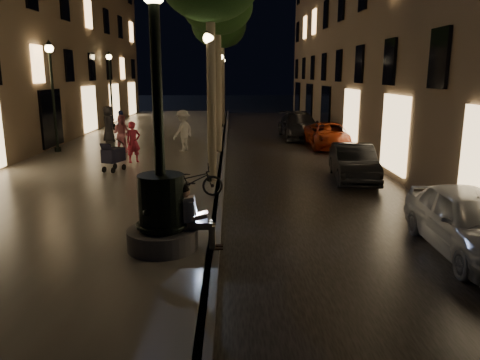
{
  "coord_description": "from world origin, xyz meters",
  "views": [
    {
      "loc": [
        0.37,
        -6.81,
        3.59
      ],
      "look_at": [
        0.55,
        3.0,
        1.36
      ],
      "focal_mm": 35.0,
      "sensor_mm": 36.0,
      "label": 1
    }
  ],
  "objects_px": {
    "pedestrian_pink": "(122,134)",
    "pedestrian_white": "(183,131)",
    "tree_second": "(217,7)",
    "pedestrian_blue": "(121,126)",
    "lamp_left_c": "(110,80)",
    "bicycle": "(192,181)",
    "car_third": "(329,135)",
    "tree_far": "(222,31)",
    "lamp_left_b": "(52,82)",
    "pedestrian_dark": "(109,124)",
    "tree_third": "(219,26)",
    "stroller": "(113,155)",
    "lamp_curb_d": "(223,78)",
    "seated_man_laptop": "(193,215)",
    "lamp_curb_b": "(217,82)",
    "pedestrian_red": "(133,142)",
    "fountain_lamppost": "(161,199)",
    "car_front": "(471,222)",
    "lamp_curb_c": "(221,80)",
    "car_second": "(353,163)",
    "lamp_curb_a": "(210,86)",
    "car_rear": "(299,126)"
  },
  "relations": [
    {
      "from": "stroller",
      "to": "bicycle",
      "type": "height_order",
      "value": "stroller"
    },
    {
      "from": "lamp_curb_d",
      "to": "car_second",
      "type": "height_order",
      "value": "lamp_curb_d"
    },
    {
      "from": "lamp_curb_c",
      "to": "seated_man_laptop",
      "type": "bearing_deg",
      "value": -90.23
    },
    {
      "from": "pedestrian_pink",
      "to": "lamp_curb_b",
      "type": "bearing_deg",
      "value": -131.75
    },
    {
      "from": "lamp_curb_a",
      "to": "lamp_curb_b",
      "type": "height_order",
      "value": "same"
    },
    {
      "from": "pedestrian_pink",
      "to": "pedestrian_white",
      "type": "bearing_deg",
      "value": -151.85
    },
    {
      "from": "pedestrian_dark",
      "to": "pedestrian_pink",
      "type": "bearing_deg",
      "value": -149.27
    },
    {
      "from": "lamp_curb_a",
      "to": "lamp_curb_c",
      "type": "xyz_separation_m",
      "value": [
        0.0,
        16.0,
        0.0
      ]
    },
    {
      "from": "pedestrian_pink",
      "to": "pedestrian_red",
      "type": "bearing_deg",
      "value": 132.15
    },
    {
      "from": "lamp_left_c",
      "to": "stroller",
      "type": "height_order",
      "value": "lamp_left_c"
    },
    {
      "from": "tree_second",
      "to": "pedestrian_blue",
      "type": "xyz_separation_m",
      "value": [
        -5.04,
        3.07,
        -5.34
      ]
    },
    {
      "from": "lamp_left_b",
      "to": "pedestrian_white",
      "type": "xyz_separation_m",
      "value": [
        5.6,
        0.12,
        -2.12
      ]
    },
    {
      "from": "car_front",
      "to": "pedestrian_blue",
      "type": "relative_size",
      "value": 2.5
    },
    {
      "from": "tree_third",
      "to": "lamp_left_b",
      "type": "bearing_deg",
      "value": -139.8
    },
    {
      "from": "pedestrian_pink",
      "to": "pedestrian_white",
      "type": "xyz_separation_m",
      "value": [
        2.65,
        0.41,
        0.08
      ]
    },
    {
      "from": "tree_far",
      "to": "pedestrian_pink",
      "type": "bearing_deg",
      "value": -108.99
    },
    {
      "from": "lamp_left_b",
      "to": "pedestrian_pink",
      "type": "bearing_deg",
      "value": -5.73
    },
    {
      "from": "stroller",
      "to": "pedestrian_blue",
      "type": "xyz_separation_m",
      "value": [
        -1.41,
        7.47,
        0.22
      ]
    },
    {
      "from": "car_second",
      "to": "pedestrian_pink",
      "type": "distance_m",
      "value": 10.24
    },
    {
      "from": "seated_man_laptop",
      "to": "pedestrian_blue",
      "type": "xyz_separation_m",
      "value": [
        -4.85,
        15.07,
        0.11
      ]
    },
    {
      "from": "tree_third",
      "to": "pedestrian_white",
      "type": "bearing_deg",
      "value": -104.34
    },
    {
      "from": "lamp_left_c",
      "to": "bicycle",
      "type": "height_order",
      "value": "lamp_left_c"
    },
    {
      "from": "car_third",
      "to": "pedestrian_blue",
      "type": "distance_m",
      "value": 10.48
    },
    {
      "from": "seated_man_laptop",
      "to": "lamp_curb_c",
      "type": "xyz_separation_m",
      "value": [
        0.09,
        22.0,
        2.35
      ]
    },
    {
      "from": "tree_second",
      "to": "lamp_curb_d",
      "type": "xyz_separation_m",
      "value": [
        -0.1,
        18.0,
        -3.1
      ]
    },
    {
      "from": "pedestrian_red",
      "to": "fountain_lamppost",
      "type": "bearing_deg",
      "value": -109.69
    },
    {
      "from": "tree_third",
      "to": "lamp_curb_c",
      "type": "xyz_separation_m",
      "value": [
        0.0,
        4.0,
        -2.9
      ]
    },
    {
      "from": "lamp_curb_d",
      "to": "pedestrian_blue",
      "type": "distance_m",
      "value": 15.88
    },
    {
      "from": "lamp_curb_a",
      "to": "car_rear",
      "type": "relative_size",
      "value": 0.98
    },
    {
      "from": "car_third",
      "to": "pedestrian_dark",
      "type": "bearing_deg",
      "value": 174.81
    },
    {
      "from": "car_third",
      "to": "tree_far",
      "type": "bearing_deg",
      "value": 117.59
    },
    {
      "from": "pedestrian_blue",
      "to": "lamp_curb_d",
      "type": "bearing_deg",
      "value": 127.79
    },
    {
      "from": "tree_far",
      "to": "pedestrian_pink",
      "type": "distance_m",
      "value": 14.08
    },
    {
      "from": "tree_third",
      "to": "stroller",
      "type": "relative_size",
      "value": 6.24
    },
    {
      "from": "pedestrian_white",
      "to": "fountain_lamppost",
      "type": "bearing_deg",
      "value": 37.17
    },
    {
      "from": "seated_man_laptop",
      "to": "lamp_curb_b",
      "type": "height_order",
      "value": "lamp_curb_b"
    },
    {
      "from": "tree_third",
      "to": "lamp_curb_d",
      "type": "xyz_separation_m",
      "value": [
        0.0,
        12.0,
        -2.9
      ]
    },
    {
      "from": "fountain_lamppost",
      "to": "tree_second",
      "type": "bearing_deg",
      "value": 86.19
    },
    {
      "from": "lamp_left_b",
      "to": "pedestrian_dark",
      "type": "xyz_separation_m",
      "value": [
        1.56,
        2.92,
        -2.12
      ]
    },
    {
      "from": "lamp_left_c",
      "to": "pedestrian_blue",
      "type": "bearing_deg",
      "value": -72.66
    },
    {
      "from": "pedestrian_blue",
      "to": "bicycle",
      "type": "height_order",
      "value": "pedestrian_blue"
    },
    {
      "from": "car_front",
      "to": "pedestrian_pink",
      "type": "height_order",
      "value": "pedestrian_pink"
    },
    {
      "from": "tree_second",
      "to": "car_third",
      "type": "distance_m",
      "value": 8.16
    },
    {
      "from": "car_third",
      "to": "tree_third",
      "type": "bearing_deg",
      "value": 143.88
    },
    {
      "from": "lamp_curb_c",
      "to": "pedestrian_pink",
      "type": "xyz_separation_m",
      "value": [
        -4.15,
        -10.3,
        -2.2
      ]
    },
    {
      "from": "car_second",
      "to": "bicycle",
      "type": "height_order",
      "value": "car_second"
    },
    {
      "from": "pedestrian_red",
      "to": "pedestrian_dark",
      "type": "relative_size",
      "value": 0.87
    },
    {
      "from": "lamp_curb_c",
      "to": "pedestrian_white",
      "type": "height_order",
      "value": "lamp_curb_c"
    },
    {
      "from": "lamp_curb_a",
      "to": "pedestrian_white",
      "type": "height_order",
      "value": "lamp_curb_a"
    },
    {
      "from": "pedestrian_pink",
      "to": "bicycle",
      "type": "height_order",
      "value": "pedestrian_pink"
    }
  ]
}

